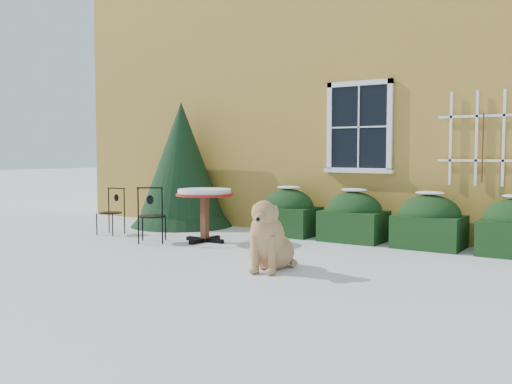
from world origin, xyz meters
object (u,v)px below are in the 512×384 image
Objects in this scene: patio_chair_near at (152,215)px; dog at (269,241)px; patio_chair_far at (112,211)px; bistro_table at (205,198)px; evergreen_shrub at (182,176)px.

patio_chair_near reaches higher than dog.
bistro_table is at bearing -3.56° from patio_chair_far.
patio_chair_near reaches higher than bistro_table.
dog is at bearing -35.84° from evergreen_shrub.
dog is at bearing 128.99° from patio_chair_near.
evergreen_shrub is 2.63× the size of bistro_table.
dog is (3.90, -2.81, -0.65)m from evergreen_shrub.
evergreen_shrub is 1.77m from patio_chair_far.
patio_chair_near is 1.39m from patio_chair_far.
patio_chair_far is 4.36m from dog.
patio_chair_near is (-0.69, -0.57, -0.28)m from bistro_table.
bistro_table is 0.93m from patio_chair_near.
bistro_table is (1.73, -1.42, -0.28)m from evergreen_shrub.
bistro_table is at bearing -175.15° from patio_chair_near.
patio_chair_near is (1.04, -1.99, -0.56)m from evergreen_shrub.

